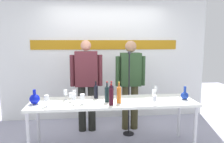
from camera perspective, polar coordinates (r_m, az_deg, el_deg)
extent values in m
cube|color=white|center=(4.70, -1.76, 5.60)|extent=(4.50, 0.10, 3.00)
cube|color=#B57A14|center=(4.64, -1.71, 7.13)|extent=(3.15, 0.01, 0.20)
cube|color=white|center=(3.37, 0.28, -8.17)|extent=(2.56, 0.69, 0.04)
cylinder|color=silver|center=(3.32, -21.42, -16.17)|extent=(0.05, 0.05, 0.74)
cylinder|color=silver|center=(3.58, 21.33, -14.34)|extent=(0.05, 0.05, 0.74)
cylinder|color=silver|center=(3.85, -19.09, -12.63)|extent=(0.05, 0.05, 0.74)
cylinder|color=silver|center=(4.08, 17.43, -11.38)|extent=(0.05, 0.05, 0.74)
sphere|color=#0A17B6|center=(3.39, -19.94, -6.94)|extent=(0.15, 0.15, 0.15)
cylinder|color=#0A17B6|center=(3.36, -20.02, -5.22)|extent=(0.04, 0.04, 0.08)
sphere|color=#163298|center=(3.63, 18.82, -6.14)|extent=(0.12, 0.12, 0.12)
cylinder|color=#163298|center=(3.60, 18.89, -4.57)|extent=(0.04, 0.04, 0.10)
cylinder|color=black|center=(4.15, -8.00, -9.77)|extent=(0.14, 0.14, 0.87)
cylinder|color=black|center=(4.15, -5.41, -9.73)|extent=(0.14, 0.14, 0.87)
cube|color=#5A242D|center=(3.98, -6.88, 0.72)|extent=(0.41, 0.22, 0.65)
cylinder|color=#5A242D|center=(4.00, -10.54, 0.20)|extent=(0.09, 0.09, 0.58)
cylinder|color=#5A242D|center=(3.99, -3.21, 0.31)|extent=(0.09, 0.09, 0.58)
sphere|color=tan|center=(3.95, -6.99, 6.89)|extent=(0.19, 0.19, 0.19)
cylinder|color=#3C381F|center=(4.21, 3.66, -9.54)|extent=(0.14, 0.14, 0.86)
cylinder|color=#3C381F|center=(4.24, 5.98, -9.43)|extent=(0.14, 0.14, 0.86)
cube|color=#294526|center=(4.06, 4.95, 0.58)|extent=(0.38, 0.22, 0.63)
cylinder|color=#294526|center=(4.03, 1.58, 0.09)|extent=(0.09, 0.09, 0.56)
cylinder|color=#294526|center=(4.12, 8.24, 0.19)|extent=(0.09, 0.09, 0.56)
sphere|color=#A07356|center=(4.03, 5.03, 6.66)|extent=(0.21, 0.21, 0.21)
cylinder|color=#C8641E|center=(3.23, 1.86, -6.37)|extent=(0.07, 0.07, 0.24)
cone|color=#C8641E|center=(3.20, 1.87, -4.10)|extent=(0.07, 0.07, 0.03)
cylinder|color=#C8641E|center=(3.19, 1.87, -3.67)|extent=(0.02, 0.02, 0.07)
cylinder|color=gold|center=(3.18, 1.88, -2.89)|extent=(0.03, 0.03, 0.02)
cylinder|color=black|center=(3.41, -0.18, -5.76)|extent=(0.07, 0.07, 0.22)
cone|color=black|center=(3.38, -0.18, -3.74)|extent=(0.07, 0.07, 0.03)
cylinder|color=black|center=(3.38, -0.18, -3.43)|extent=(0.02, 0.02, 0.06)
cylinder|color=red|center=(3.37, -0.18, -2.77)|extent=(0.03, 0.03, 0.02)
cylinder|color=black|center=(3.29, -1.34, -6.21)|extent=(0.07, 0.07, 0.23)
cone|color=black|center=(3.26, -1.35, -4.08)|extent=(0.07, 0.07, 0.03)
cylinder|color=black|center=(3.25, -1.35, -3.62)|extent=(0.02, 0.02, 0.08)
cylinder|color=#AD1C1B|center=(3.24, -1.35, -2.81)|extent=(0.03, 0.03, 0.02)
cylinder|color=black|center=(3.12, -0.22, -6.88)|extent=(0.07, 0.07, 0.24)
cone|color=black|center=(3.08, -0.22, -4.52)|extent=(0.07, 0.07, 0.03)
cylinder|color=black|center=(3.08, -0.22, -4.15)|extent=(0.03, 0.03, 0.06)
cylinder|color=#A82520|center=(3.07, -0.22, -3.43)|extent=(0.03, 0.03, 0.02)
cylinder|color=black|center=(3.50, -4.31, -5.53)|extent=(0.07, 0.07, 0.20)
cone|color=black|center=(3.48, -4.33, -3.72)|extent=(0.07, 0.07, 0.03)
cylinder|color=black|center=(3.47, -4.33, -3.34)|extent=(0.02, 0.02, 0.07)
cylinder|color=black|center=(3.46, -4.34, -2.64)|extent=(0.03, 0.03, 0.02)
cylinder|color=white|center=(3.24, -10.02, -8.60)|extent=(0.05, 0.05, 0.00)
cylinder|color=white|center=(3.23, -10.04, -8.02)|extent=(0.01, 0.01, 0.07)
cylinder|color=white|center=(3.21, -10.07, -6.71)|extent=(0.06, 0.06, 0.09)
cylinder|color=white|center=(3.56, -10.03, -7.08)|extent=(0.06, 0.06, 0.00)
cylinder|color=white|center=(3.55, -10.04, -6.52)|extent=(0.01, 0.01, 0.07)
cylinder|color=white|center=(3.53, -10.07, -5.43)|extent=(0.07, 0.07, 0.07)
cylinder|color=white|center=(3.51, -12.25, -7.35)|extent=(0.06, 0.06, 0.00)
cylinder|color=white|center=(3.50, -12.27, -6.75)|extent=(0.01, 0.01, 0.07)
cylinder|color=white|center=(3.48, -12.31, -5.50)|extent=(0.06, 0.06, 0.09)
cylinder|color=white|center=(3.23, -7.87, -8.58)|extent=(0.05, 0.05, 0.00)
cylinder|color=white|center=(3.22, -7.88, -8.01)|extent=(0.01, 0.01, 0.06)
cylinder|color=white|center=(3.20, -7.91, -6.71)|extent=(0.07, 0.07, 0.09)
cylinder|color=white|center=(3.24, -16.96, -8.81)|extent=(0.05, 0.05, 0.00)
cylinder|color=white|center=(3.23, -16.99, -8.12)|extent=(0.01, 0.01, 0.08)
cylinder|color=white|center=(3.21, -17.05, -6.74)|extent=(0.07, 0.07, 0.08)
cylinder|color=white|center=(3.39, -10.78, -7.86)|extent=(0.06, 0.06, 0.00)
cylinder|color=white|center=(3.38, -10.80, -7.29)|extent=(0.01, 0.01, 0.07)
cylinder|color=white|center=(3.36, -10.83, -6.17)|extent=(0.07, 0.07, 0.07)
cylinder|color=white|center=(3.49, 11.04, -7.41)|extent=(0.06, 0.06, 0.00)
cylinder|color=white|center=(3.48, 11.06, -6.80)|extent=(0.01, 0.01, 0.07)
cylinder|color=white|center=(3.46, 11.10, -5.49)|extent=(0.06, 0.06, 0.09)
cylinder|color=white|center=(3.77, 11.48, -6.25)|extent=(0.06, 0.06, 0.00)
cylinder|color=white|center=(3.76, 11.50, -5.67)|extent=(0.01, 0.01, 0.08)
cylinder|color=white|center=(3.74, 11.53, -4.45)|extent=(0.06, 0.06, 0.09)
cylinder|color=white|center=(3.21, 11.28, -8.79)|extent=(0.06, 0.06, 0.00)
cylinder|color=white|center=(3.20, 11.30, -8.17)|extent=(0.01, 0.01, 0.07)
cylinder|color=white|center=(3.18, 11.33, -6.94)|extent=(0.06, 0.06, 0.07)
cylinder|color=black|center=(4.12, 4.41, -16.19)|extent=(0.20, 0.20, 0.02)
cylinder|color=black|center=(3.88, 4.53, -6.39)|extent=(0.02, 0.02, 1.47)
sphere|color=#232328|center=(3.77, 4.66, 4.95)|extent=(0.06, 0.06, 0.06)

